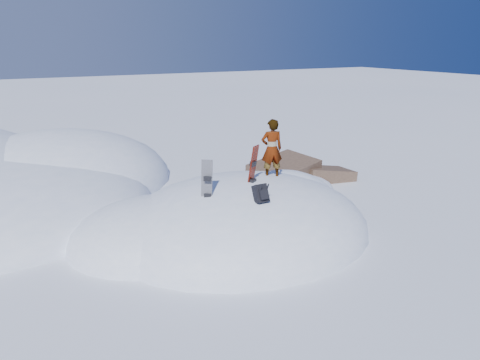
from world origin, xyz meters
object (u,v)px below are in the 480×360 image
snowboard_red (252,174)px  person (272,149)px  snowboard_dark (207,189)px  backpack (261,194)px

snowboard_red → person: bearing=-8.3°
person → snowboard_red: bearing=38.4°
snowboard_dark → person: size_ratio=0.88×
backpack → person: size_ratio=0.32×
snowboard_red → person: 1.02m
snowboard_red → person: size_ratio=0.96×
snowboard_dark → backpack: size_ratio=2.75×
person → backpack: bearing=64.4°
snowboard_red → snowboard_dark: size_ratio=1.10×
backpack → person: person is taller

